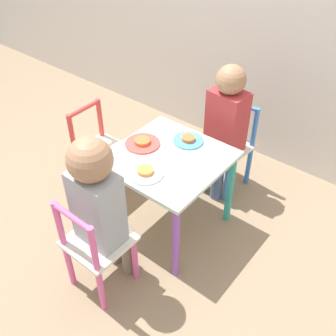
{
  "coord_description": "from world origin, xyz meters",
  "views": [
    {
      "loc": [
        0.94,
        -1.17,
        1.61
      ],
      "look_at": [
        0.0,
        0.0,
        0.39
      ],
      "focal_mm": 42.0,
      "sensor_mm": 36.0,
      "label": 1
    }
  ],
  "objects_px": {
    "kids_table": "(168,169)",
    "child_front": "(99,201)",
    "chair_blue": "(228,147)",
    "child_back": "(225,121)",
    "plate_back": "(188,140)",
    "plate_front": "(145,172)",
    "plate_left": "(142,143)",
    "chair_red": "(100,152)",
    "chair_pink": "(95,247)"
  },
  "relations": [
    {
      "from": "kids_table",
      "to": "child_back",
      "type": "height_order",
      "value": "child_back"
    },
    {
      "from": "chair_red",
      "to": "kids_table",
      "type": "bearing_deg",
      "value": -90.0
    },
    {
      "from": "child_front",
      "to": "plate_back",
      "type": "distance_m",
      "value": 0.6
    },
    {
      "from": "chair_blue",
      "to": "plate_back",
      "type": "xyz_separation_m",
      "value": [
        -0.05,
        -0.33,
        0.21
      ]
    },
    {
      "from": "chair_red",
      "to": "plate_left",
      "type": "height_order",
      "value": "chair_red"
    },
    {
      "from": "chair_red",
      "to": "plate_front",
      "type": "distance_m",
      "value": 0.56
    },
    {
      "from": "child_front",
      "to": "plate_front",
      "type": "distance_m",
      "value": 0.28
    },
    {
      "from": "plate_back",
      "to": "plate_left",
      "type": "xyz_separation_m",
      "value": [
        -0.16,
        -0.16,
        0.0
      ]
    },
    {
      "from": "chair_red",
      "to": "child_back",
      "type": "bearing_deg",
      "value": -51.58
    },
    {
      "from": "kids_table",
      "to": "child_front",
      "type": "bearing_deg",
      "value": -90.83
    },
    {
      "from": "chair_red",
      "to": "child_front",
      "type": "relative_size",
      "value": 0.66
    },
    {
      "from": "chair_pink",
      "to": "child_front",
      "type": "height_order",
      "value": "child_front"
    },
    {
      "from": "kids_table",
      "to": "chair_red",
      "type": "xyz_separation_m",
      "value": [
        -0.5,
        -0.01,
        -0.12
      ]
    },
    {
      "from": "child_back",
      "to": "plate_back",
      "type": "height_order",
      "value": "child_back"
    },
    {
      "from": "child_back",
      "to": "plate_front",
      "type": "xyz_separation_m",
      "value": [
        -0.04,
        -0.6,
        0.01
      ]
    },
    {
      "from": "child_front",
      "to": "plate_back",
      "type": "relative_size",
      "value": 5.27
    },
    {
      "from": "chair_pink",
      "to": "chair_blue",
      "type": "xyz_separation_m",
      "value": [
        0.06,
        0.99,
        0.0
      ]
    },
    {
      "from": "chair_red",
      "to": "child_front",
      "type": "xyz_separation_m",
      "value": [
        0.49,
        -0.43,
        0.23
      ]
    },
    {
      "from": "chair_pink",
      "to": "kids_table",
      "type": "bearing_deg",
      "value": -90.0
    },
    {
      "from": "plate_left",
      "to": "chair_pink",
      "type": "bearing_deg",
      "value": -72.59
    },
    {
      "from": "child_front",
      "to": "plate_left",
      "type": "xyz_separation_m",
      "value": [
        -0.16,
        0.44,
        -0.02
      ]
    },
    {
      "from": "plate_front",
      "to": "plate_back",
      "type": "relative_size",
      "value": 1.1
    },
    {
      "from": "chair_blue",
      "to": "plate_back",
      "type": "relative_size",
      "value": 3.45
    },
    {
      "from": "plate_front",
      "to": "plate_left",
      "type": "distance_m",
      "value": 0.23
    },
    {
      "from": "chair_pink",
      "to": "child_back",
      "type": "distance_m",
      "value": 0.96
    },
    {
      "from": "kids_table",
      "to": "child_front",
      "type": "height_order",
      "value": "child_front"
    },
    {
      "from": "kids_table",
      "to": "plate_left",
      "type": "relative_size",
      "value": 3.02
    },
    {
      "from": "chair_blue",
      "to": "plate_front",
      "type": "bearing_deg",
      "value": -88.56
    },
    {
      "from": "child_front",
      "to": "plate_left",
      "type": "relative_size",
      "value": 4.61
    },
    {
      "from": "child_back",
      "to": "plate_back",
      "type": "xyz_separation_m",
      "value": [
        -0.04,
        -0.27,
        0.01
      ]
    },
    {
      "from": "chair_pink",
      "to": "chair_red",
      "type": "xyz_separation_m",
      "value": [
        -0.49,
        0.49,
        0.0
      ]
    },
    {
      "from": "plate_front",
      "to": "plate_left",
      "type": "height_order",
      "value": "same"
    },
    {
      "from": "chair_red",
      "to": "child_back",
      "type": "xyz_separation_m",
      "value": [
        0.54,
        0.44,
        0.2
      ]
    },
    {
      "from": "kids_table",
      "to": "chair_pink",
      "type": "bearing_deg",
      "value": -90.83
    },
    {
      "from": "plate_front",
      "to": "plate_left",
      "type": "bearing_deg",
      "value": 135.0
    },
    {
      "from": "plate_front",
      "to": "child_front",
      "type": "bearing_deg",
      "value": -91.31
    },
    {
      "from": "chair_pink",
      "to": "plate_front",
      "type": "relative_size",
      "value": 3.15
    },
    {
      "from": "kids_table",
      "to": "plate_back",
      "type": "distance_m",
      "value": 0.18
    },
    {
      "from": "chair_blue",
      "to": "plate_back",
      "type": "bearing_deg",
      "value": -92.84
    },
    {
      "from": "plate_back",
      "to": "plate_left",
      "type": "relative_size",
      "value": 0.87
    },
    {
      "from": "kids_table",
      "to": "child_front",
      "type": "distance_m",
      "value": 0.45
    },
    {
      "from": "chair_blue",
      "to": "child_back",
      "type": "xyz_separation_m",
      "value": [
        -0.01,
        -0.06,
        0.2
      ]
    },
    {
      "from": "chair_pink",
      "to": "chair_red",
      "type": "bearing_deg",
      "value": -44.22
    },
    {
      "from": "plate_front",
      "to": "plate_left",
      "type": "relative_size",
      "value": 0.96
    },
    {
      "from": "plate_back",
      "to": "plate_front",
      "type": "bearing_deg",
      "value": -90.0
    },
    {
      "from": "child_back",
      "to": "plate_back",
      "type": "relative_size",
      "value": 5.11
    },
    {
      "from": "chair_red",
      "to": "plate_back",
      "type": "distance_m",
      "value": 0.57
    },
    {
      "from": "chair_blue",
      "to": "plate_front",
      "type": "height_order",
      "value": "chair_blue"
    },
    {
      "from": "chair_pink",
      "to": "child_front",
      "type": "xyz_separation_m",
      "value": [
        0.0,
        0.06,
        0.23
      ]
    },
    {
      "from": "chair_pink",
      "to": "child_front",
      "type": "relative_size",
      "value": 0.66
    }
  ]
}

